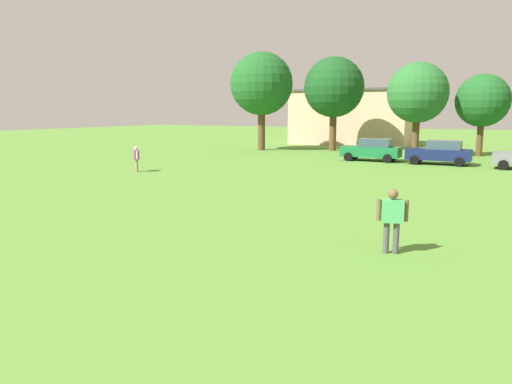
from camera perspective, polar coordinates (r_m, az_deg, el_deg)
name	(u,v)px	position (r m, az deg, el deg)	size (l,w,h in m)	color
ground_plane	(382,176)	(29.40, 14.44, 1.87)	(160.00, 160.00, 0.00)	#568C33
adult_bystander	(392,215)	(13.26, 15.59, -2.65)	(0.78, 0.48, 1.72)	#4C4C51
bystander_near_trees	(136,157)	(31.05, -13.77, 4.02)	(0.59, 0.56, 1.58)	#8C7259
parked_car_green_0	(372,150)	(37.83, 13.38, 4.84)	(4.30, 2.02, 1.68)	#196B38
parked_car_navy_1	(440,152)	(36.69, 20.66, 4.35)	(4.30, 2.02, 1.68)	#141E4C
tree_far_left	(262,84)	(47.19, 0.66, 12.48)	(5.92, 5.92, 9.23)	brown
tree_left	(334,87)	(47.11, 9.07, 11.95)	(5.59, 5.59, 8.71)	brown
tree_center	(418,93)	(42.69, 18.35, 10.90)	(4.91, 4.91, 7.64)	brown
tree_right	(483,101)	(44.78, 24.91, 9.62)	(4.32, 4.32, 6.73)	brown
house_left	(355,117)	(57.33, 11.42, 8.58)	(13.32, 8.86, 6.09)	beige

